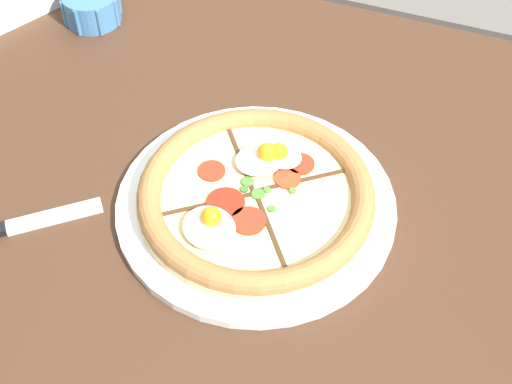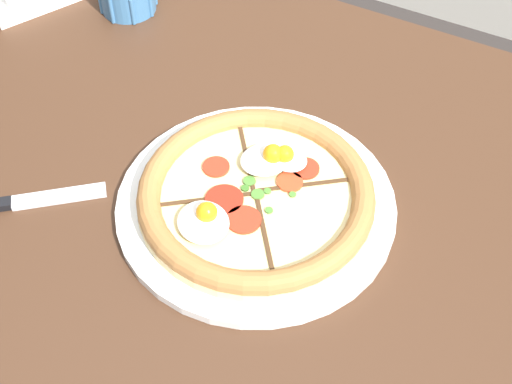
# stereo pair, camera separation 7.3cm
# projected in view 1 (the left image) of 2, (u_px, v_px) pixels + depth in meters

# --- Properties ---
(dining_table) EXTENTS (1.41, 0.82, 0.77)m
(dining_table) POSITION_uv_depth(u_px,v_px,m) (240.00, 227.00, 0.99)
(dining_table) COLOR #422819
(dining_table) RESTS_ON ground_plane
(pizza) EXTENTS (0.34, 0.34, 0.05)m
(pizza) POSITION_uv_depth(u_px,v_px,m) (256.00, 197.00, 0.86)
(pizza) COLOR white
(pizza) RESTS_ON dining_table
(ramekin_bowl) EXTENTS (0.09, 0.09, 0.05)m
(ramekin_bowl) POSITION_uv_depth(u_px,v_px,m) (92.00, 7.00, 1.11)
(ramekin_bowl) COLOR teal
(ramekin_bowl) RESTS_ON dining_table
(knife_main) EXTENTS (0.16, 0.14, 0.01)m
(knife_main) POSITION_uv_depth(u_px,v_px,m) (17.00, 226.00, 0.85)
(knife_main) COLOR silver
(knife_main) RESTS_ON dining_table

